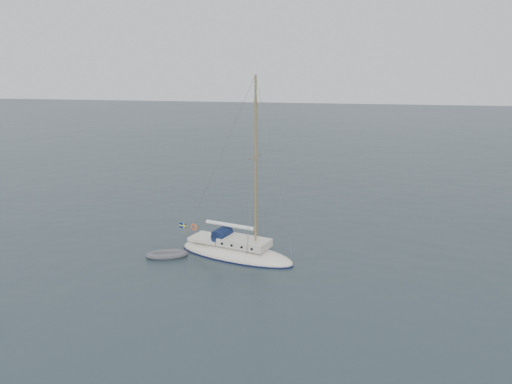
# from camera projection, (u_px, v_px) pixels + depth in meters

# --- Properties ---
(ground) EXTENTS (300.00, 300.00, 0.00)m
(ground) POSITION_uv_depth(u_px,v_px,m) (269.00, 264.00, 31.75)
(ground) COLOR black
(ground) RESTS_ON ground
(sailboat) EXTENTS (8.64, 2.59, 12.30)m
(sailboat) POSITION_uv_depth(u_px,v_px,m) (236.00, 243.00, 32.86)
(sailboat) COLOR beige
(sailboat) RESTS_ON ground
(dinghy) EXTENTS (2.77, 1.25, 0.40)m
(dinghy) POSITION_uv_depth(u_px,v_px,m) (167.00, 254.00, 32.91)
(dinghy) COLOR #545358
(dinghy) RESTS_ON ground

